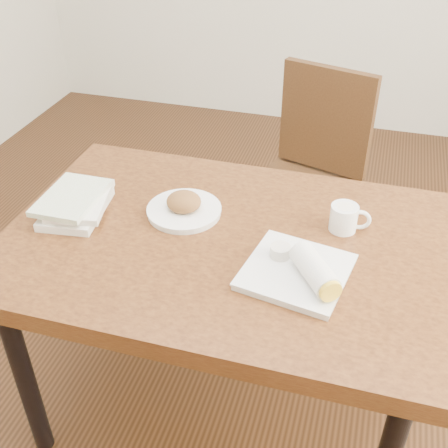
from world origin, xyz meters
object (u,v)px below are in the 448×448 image
(table, at_px, (224,259))
(chair_far, at_px, (311,168))
(coffee_mug, at_px, (345,217))
(plate_scone, at_px, (184,207))
(plate_burrito, at_px, (302,271))
(book_stack, at_px, (76,203))

(table, relative_size, chair_far, 1.34)
(chair_far, bearing_deg, table, -99.63)
(table, xyz_separation_m, coffee_mug, (0.33, 0.14, 0.12))
(table, relative_size, plate_scone, 5.54)
(table, distance_m, plate_burrito, 0.29)
(coffee_mug, height_order, plate_burrito, plate_burrito)
(plate_burrito, height_order, book_stack, plate_burrito)
(plate_scone, height_order, book_stack, plate_scone)
(book_stack, bearing_deg, plate_scone, 14.46)
(plate_burrito, bearing_deg, coffee_mug, 72.08)
(chair_far, bearing_deg, plate_burrito, -83.71)
(table, bearing_deg, plate_burrito, -25.35)
(plate_scone, xyz_separation_m, book_stack, (-0.32, -0.08, 0.01))
(table, relative_size, plate_burrito, 4.17)
(coffee_mug, relative_size, book_stack, 0.44)
(plate_burrito, bearing_deg, chair_far, 96.29)
(coffee_mug, bearing_deg, table, -156.95)
(coffee_mug, relative_size, plate_burrito, 0.39)
(book_stack, bearing_deg, table, -0.55)
(plate_scone, bearing_deg, book_stack, -165.54)
(chair_far, bearing_deg, book_stack, -126.63)
(chair_far, distance_m, plate_scone, 0.83)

